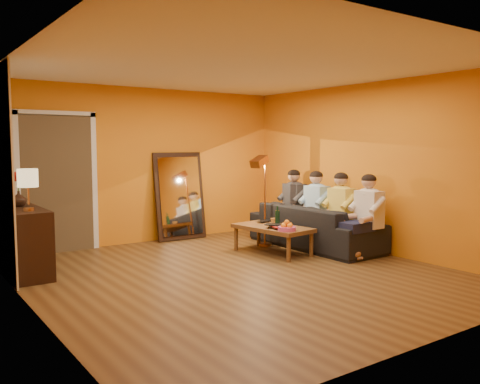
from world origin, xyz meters
TOP-DOWN VIEW (x-y plane):
  - room_shell at (0.00, 0.37)m, footprint 5.00×5.50m
  - doorway_recess at (-1.50, 2.83)m, footprint 1.06×0.30m
  - door_jamb_left at (-2.07, 2.71)m, footprint 0.08×0.06m
  - door_jamb_right at (-0.93, 2.71)m, footprint 0.08×0.06m
  - door_header at (-1.50, 2.71)m, footprint 1.22×0.06m
  - mirror_frame at (0.55, 2.63)m, footprint 0.92×0.27m
  - mirror_glass at (0.55, 2.59)m, footprint 0.78×0.21m
  - sideboard at (-2.24, 1.55)m, footprint 0.44×1.18m
  - table_lamp at (-2.24, 1.25)m, footprint 0.24×0.24m
  - sofa at (2.00, 0.75)m, footprint 2.33×0.91m
  - coffee_table at (1.13, 0.75)m, footprint 0.78×1.29m
  - floor_lamp at (1.41, 1.30)m, footprint 0.36×0.32m
  - dog at (1.74, -0.19)m, footprint 0.51×0.61m
  - person_far_left at (2.13, -0.25)m, footprint 0.70×0.44m
  - person_mid_left at (2.13, 0.30)m, footprint 0.70×0.44m
  - person_mid_right at (2.13, 0.85)m, footprint 0.70×0.44m
  - person_far_right at (2.13, 1.40)m, footprint 0.70×0.44m
  - fruit_bowl at (1.03, 0.30)m, footprint 0.26×0.26m
  - wine_bottle at (1.18, 0.70)m, footprint 0.07×0.07m
  - tumbler at (1.25, 0.87)m, footprint 0.11×0.11m
  - laptop at (1.31, 1.10)m, footprint 0.39×0.32m
  - book_lower at (0.95, 0.55)m, footprint 0.21×0.25m
  - book_mid at (0.96, 0.56)m, footprint 0.26×0.31m
  - book_upper at (0.95, 0.54)m, footprint 0.28×0.29m
  - vase at (-2.24, 1.80)m, footprint 0.19×0.19m
  - flowers at (-2.24, 1.80)m, footprint 0.17×0.17m

SIDE VIEW (x-z plane):
  - coffee_table at x=1.13m, z-range 0.00..0.42m
  - dog at x=1.74m, z-range 0.00..0.61m
  - sofa at x=2.00m, z-range 0.00..0.68m
  - sideboard at x=-2.24m, z-range 0.00..0.85m
  - book_lower at x=0.95m, z-range 0.42..0.44m
  - laptop at x=1.31m, z-range 0.42..0.45m
  - book_mid at x=0.96m, z-range 0.44..0.46m
  - tumbler at x=1.25m, z-range 0.42..0.52m
  - book_upper at x=0.95m, z-range 0.46..0.48m
  - fruit_bowl at x=1.03m, z-range 0.42..0.58m
  - wine_bottle at x=1.18m, z-range 0.42..0.73m
  - person_far_left at x=2.13m, z-range 0.00..1.22m
  - person_mid_left at x=2.13m, z-range 0.00..1.22m
  - person_mid_right at x=2.13m, z-range 0.00..1.22m
  - person_far_right at x=2.13m, z-range 0.00..1.22m
  - floor_lamp at x=1.41m, z-range 0.00..1.44m
  - mirror_frame at x=0.55m, z-range 0.00..1.52m
  - mirror_glass at x=0.55m, z-range 0.09..1.43m
  - vase at x=-2.24m, z-range 0.85..1.05m
  - doorway_recess at x=-1.50m, z-range 0.00..2.10m
  - door_jamb_left at x=-2.07m, z-range -0.05..2.15m
  - door_jamb_right at x=-0.93m, z-range -0.05..2.15m
  - table_lamp at x=-2.24m, z-range 0.85..1.36m
  - flowers at x=-2.24m, z-range 0.97..1.45m
  - room_shell at x=0.00m, z-range 0.00..2.60m
  - door_header at x=-1.50m, z-range 2.08..2.16m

